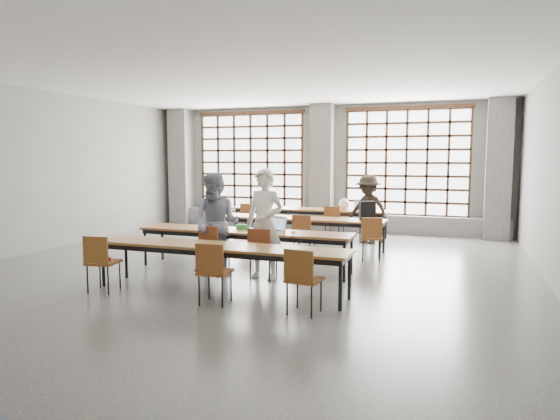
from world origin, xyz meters
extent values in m
plane|color=#4B4B49|center=(0.00, 0.00, 0.00)|extent=(11.00, 11.00, 0.00)
plane|color=silver|center=(0.00, 0.00, 3.50)|extent=(11.00, 11.00, 0.00)
plane|color=slate|center=(0.00, 5.50, 1.75)|extent=(10.00, 0.00, 10.00)
plane|color=slate|center=(-5.00, 0.00, 1.75)|extent=(0.00, 11.00, 11.00)
cube|color=#525250|center=(-4.50, 5.22, 1.75)|extent=(0.60, 0.55, 3.50)
cube|color=#525250|center=(0.00, 5.22, 1.75)|extent=(0.60, 0.55, 3.50)
cube|color=#525250|center=(4.50, 5.22, 1.75)|extent=(0.60, 0.55, 3.50)
cube|color=white|center=(-2.25, 5.48, 1.90)|extent=(3.20, 0.02, 2.80)
cube|color=black|center=(-2.25, 5.40, 1.90)|extent=(3.20, 0.05, 2.80)
cube|color=black|center=(-2.25, 5.40, 0.45)|extent=(3.32, 0.07, 0.10)
cube|color=black|center=(-2.25, 5.40, 3.35)|extent=(3.32, 0.07, 0.10)
cube|color=white|center=(2.25, 5.48, 1.90)|extent=(3.20, 0.02, 2.80)
cube|color=black|center=(2.25, 5.40, 1.90)|extent=(3.20, 0.05, 2.80)
cube|color=black|center=(2.25, 5.40, 0.45)|extent=(3.32, 0.07, 0.10)
cube|color=black|center=(2.25, 5.40, 3.35)|extent=(3.32, 0.07, 0.10)
cube|color=#525250|center=(0.00, 5.30, 0.25)|extent=(9.80, 0.35, 0.50)
cube|color=brown|center=(-0.02, 4.03, 0.71)|extent=(4.00, 0.70, 0.04)
cube|color=black|center=(-0.02, 4.03, 0.65)|extent=(3.90, 0.64, 0.08)
cylinder|color=black|center=(-1.94, 3.74, 0.34)|extent=(0.05, 0.05, 0.69)
cylinder|color=black|center=(-1.94, 4.32, 0.34)|extent=(0.05, 0.05, 0.69)
cylinder|color=black|center=(1.90, 3.74, 0.34)|extent=(0.05, 0.05, 0.69)
cylinder|color=black|center=(1.90, 4.32, 0.34)|extent=(0.05, 0.05, 0.69)
cube|color=brown|center=(0.20, 2.10, 0.71)|extent=(4.00, 0.70, 0.04)
cube|color=black|center=(0.20, 2.10, 0.65)|extent=(3.90, 0.64, 0.08)
cylinder|color=black|center=(-1.72, 1.81, 0.34)|extent=(0.05, 0.05, 0.69)
cylinder|color=black|center=(-1.72, 2.39, 0.34)|extent=(0.05, 0.05, 0.69)
cylinder|color=black|center=(2.12, 1.81, 0.34)|extent=(0.05, 0.05, 0.69)
cylinder|color=black|center=(2.12, 2.39, 0.34)|extent=(0.05, 0.05, 0.69)
cube|color=brown|center=(-0.06, -0.07, 0.71)|extent=(4.00, 0.70, 0.04)
cube|color=black|center=(-0.06, -0.07, 0.65)|extent=(3.90, 0.64, 0.08)
cylinder|color=black|center=(-1.98, -0.36, 0.34)|extent=(0.05, 0.05, 0.69)
cylinder|color=black|center=(-1.98, 0.22, 0.34)|extent=(0.05, 0.05, 0.69)
cylinder|color=black|center=(1.86, -0.36, 0.34)|extent=(0.05, 0.05, 0.69)
cylinder|color=black|center=(1.86, 0.22, 0.34)|extent=(0.05, 0.05, 0.69)
cube|color=brown|center=(0.23, -1.61, 0.71)|extent=(4.00, 0.70, 0.04)
cube|color=black|center=(0.23, -1.61, 0.65)|extent=(3.90, 0.64, 0.08)
cylinder|color=black|center=(-1.69, -1.90, 0.34)|extent=(0.05, 0.05, 0.69)
cylinder|color=black|center=(-1.69, -1.32, 0.34)|extent=(0.05, 0.05, 0.69)
cylinder|color=black|center=(2.15, -1.90, 0.34)|extent=(0.05, 0.05, 0.69)
cylinder|color=black|center=(2.15, -1.32, 0.34)|extent=(0.05, 0.05, 0.69)
cube|color=brown|center=(-1.42, 3.48, 0.45)|extent=(0.49, 0.49, 0.04)
cube|color=brown|center=(-1.46, 3.28, 0.68)|extent=(0.40, 0.10, 0.40)
cylinder|color=black|center=(-1.42, 3.48, 0.23)|extent=(0.02, 0.02, 0.45)
cube|color=brown|center=(0.78, 3.48, 0.45)|extent=(0.46, 0.46, 0.04)
cube|color=brown|center=(0.76, 3.28, 0.68)|extent=(0.40, 0.07, 0.40)
cylinder|color=black|center=(0.78, 3.48, 0.23)|extent=(0.02, 0.02, 0.45)
cube|color=brown|center=(1.58, 3.48, 0.45)|extent=(0.48, 0.48, 0.04)
cube|color=brown|center=(1.61, 3.28, 0.68)|extent=(0.40, 0.09, 0.40)
cylinder|color=black|center=(1.58, 3.48, 0.23)|extent=(0.02, 0.02, 0.45)
cube|color=brown|center=(-1.40, 1.55, 0.45)|extent=(0.42, 0.42, 0.04)
cube|color=brown|center=(-1.40, 1.35, 0.68)|extent=(0.40, 0.03, 0.40)
cylinder|color=black|center=(-1.40, 1.55, 0.23)|extent=(0.02, 0.02, 0.45)
cube|color=brown|center=(0.60, 1.55, 0.45)|extent=(0.42, 0.42, 0.04)
cube|color=brown|center=(0.59, 1.35, 0.68)|extent=(0.40, 0.03, 0.40)
cylinder|color=black|center=(0.60, 1.55, 0.23)|extent=(0.02, 0.02, 0.45)
cube|color=brown|center=(2.00, 1.55, 0.45)|extent=(0.48, 0.48, 0.04)
cube|color=brown|center=(2.03, 1.36, 0.68)|extent=(0.40, 0.09, 0.40)
cylinder|color=black|center=(2.00, 1.55, 0.23)|extent=(0.02, 0.02, 0.45)
cube|color=brown|center=(-0.36, -0.62, 0.45)|extent=(0.48, 0.48, 0.04)
cube|color=brown|center=(-0.39, -0.81, 0.68)|extent=(0.40, 0.09, 0.40)
cylinder|color=black|center=(-0.36, -0.62, 0.23)|extent=(0.02, 0.02, 0.45)
cube|color=maroon|center=(0.54, -0.62, 0.45)|extent=(0.42, 0.42, 0.04)
cube|color=maroon|center=(0.54, -0.82, 0.68)|extent=(0.40, 0.03, 0.40)
cylinder|color=black|center=(0.54, -0.62, 0.23)|extent=(0.02, 0.02, 0.45)
cube|color=brown|center=(-1.47, -2.16, 0.45)|extent=(0.47, 0.47, 0.04)
cube|color=brown|center=(-1.44, -2.36, 0.68)|extent=(0.40, 0.09, 0.40)
cylinder|color=black|center=(-1.47, -2.16, 0.23)|extent=(0.02, 0.02, 0.45)
cube|color=brown|center=(0.43, -2.16, 0.45)|extent=(0.45, 0.45, 0.04)
cube|color=brown|center=(0.45, -2.36, 0.68)|extent=(0.40, 0.06, 0.40)
cylinder|color=black|center=(0.43, -2.16, 0.23)|extent=(0.02, 0.02, 0.45)
cube|color=brown|center=(1.73, -2.16, 0.45)|extent=(0.46, 0.46, 0.04)
cube|color=brown|center=(1.71, -2.36, 0.68)|extent=(0.40, 0.07, 0.40)
cylinder|color=black|center=(1.73, -2.16, 0.23)|extent=(0.02, 0.02, 0.45)
imported|color=white|center=(0.54, -0.57, 0.93)|extent=(0.74, 0.54, 1.86)
imported|color=#19204C|center=(-0.36, -0.57, 0.89)|extent=(0.89, 0.70, 1.78)
imported|color=black|center=(1.58, 3.53, 0.81)|extent=(1.19, 0.91, 1.63)
cube|color=silver|center=(0.49, -0.02, 0.74)|extent=(0.43, 0.38, 0.02)
cube|color=black|center=(0.49, -0.03, 0.75)|extent=(0.35, 0.28, 0.00)
cube|color=silver|center=(0.55, 0.11, 0.86)|extent=(0.36, 0.20, 0.26)
cube|color=#85AFE5|center=(0.54, 0.10, 0.83)|extent=(0.30, 0.16, 0.21)
cube|color=#BABABF|center=(1.33, 4.08, 0.74)|extent=(0.42, 0.35, 0.02)
cube|color=black|center=(1.33, 4.07, 0.75)|extent=(0.34, 0.26, 0.00)
cube|color=#BABABF|center=(1.29, 4.21, 0.86)|extent=(0.36, 0.17, 0.26)
cube|color=#87B3EA|center=(1.29, 4.20, 0.83)|extent=(0.31, 0.14, 0.21)
ellipsoid|color=white|center=(0.89, -0.09, 0.75)|extent=(0.11, 0.08, 0.04)
cube|color=green|center=(-0.11, 0.01, 0.78)|extent=(0.26, 0.14, 0.09)
cube|color=black|center=(0.12, -0.17, 0.74)|extent=(0.14, 0.11, 0.01)
cube|color=silver|center=(-0.40, 2.15, 0.73)|extent=(0.36, 0.32, 0.00)
cube|color=white|center=(-0.10, 2.05, 0.73)|extent=(0.36, 0.32, 0.00)
cube|color=silver|center=(0.30, 2.10, 0.73)|extent=(0.34, 0.28, 0.00)
cube|color=black|center=(1.80, 2.15, 0.93)|extent=(0.37, 0.30, 0.40)
ellipsoid|color=white|center=(0.88, 4.08, 0.87)|extent=(0.31, 0.27, 0.29)
cube|color=#A81C14|center=(-1.47, -2.16, 0.50)|extent=(0.21, 0.14, 0.06)
camera|label=1|loc=(3.59, -8.27, 2.04)|focal=32.00mm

